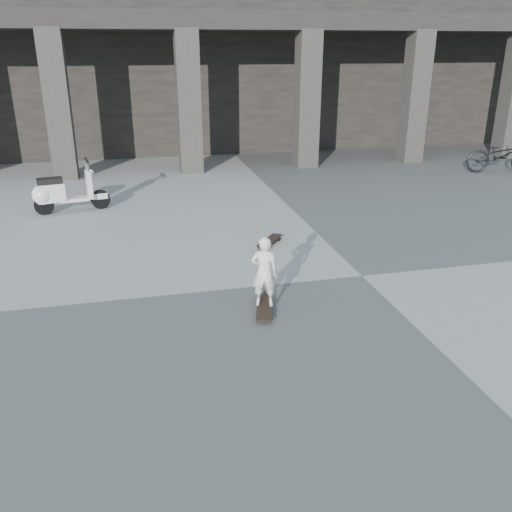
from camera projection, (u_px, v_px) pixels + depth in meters
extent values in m
plane|color=#4C4C4A|center=(362.00, 276.00, 8.94)|extent=(90.00, 90.00, 0.00)
cube|color=black|center=(218.00, 61.00, 20.54)|extent=(28.00, 6.00, 6.00)
cube|color=black|center=(241.00, 22.00, 16.11)|extent=(28.00, 2.80, 0.50)
cube|color=#2F2C27|center=(58.00, 106.00, 14.77)|extent=(0.65, 0.65, 4.00)
cube|color=#2F2C27|center=(189.00, 103.00, 15.53)|extent=(0.65, 0.65, 4.00)
cube|color=#2F2C27|center=(307.00, 100.00, 16.30)|extent=(0.65, 0.65, 4.00)
cube|color=#2F2C27|center=(415.00, 98.00, 17.06)|extent=(0.65, 0.65, 4.00)
cube|color=black|center=(264.00, 305.00, 7.75)|extent=(0.43, 0.93, 0.02)
cube|color=#B2B2B7|center=(264.00, 298.00, 8.07)|extent=(0.20, 0.09, 0.03)
cube|color=#B2B2B7|center=(264.00, 318.00, 7.47)|extent=(0.20, 0.09, 0.03)
cylinder|color=black|center=(258.00, 299.00, 8.07)|extent=(0.04, 0.07, 0.07)
cylinder|color=black|center=(270.00, 299.00, 8.07)|extent=(0.04, 0.07, 0.07)
cylinder|color=black|center=(257.00, 319.00, 7.48)|extent=(0.04, 0.07, 0.07)
cylinder|color=black|center=(271.00, 319.00, 7.47)|extent=(0.04, 0.07, 0.07)
cube|color=black|center=(270.00, 240.00, 10.31)|extent=(0.64, 0.75, 0.02)
cube|color=#B2B2B7|center=(275.00, 238.00, 10.56)|extent=(0.17, 0.15, 0.03)
cube|color=#B2B2B7|center=(264.00, 247.00, 10.09)|extent=(0.17, 0.15, 0.03)
cylinder|color=black|center=(271.00, 238.00, 10.60)|extent=(0.07, 0.07, 0.07)
cylinder|color=black|center=(279.00, 239.00, 10.53)|extent=(0.07, 0.07, 0.07)
cylinder|color=black|center=(259.00, 247.00, 10.13)|extent=(0.07, 0.07, 0.07)
cylinder|color=black|center=(268.00, 248.00, 10.06)|extent=(0.07, 0.07, 0.07)
imported|color=silver|center=(264.00, 272.00, 7.56)|extent=(0.43, 0.34, 1.03)
cylinder|color=black|center=(101.00, 199.00, 12.55)|extent=(0.45, 0.18, 0.43)
cylinder|color=black|center=(44.00, 205.00, 12.11)|extent=(0.45, 0.18, 0.43)
cube|color=silver|center=(74.00, 199.00, 12.32)|extent=(0.69, 0.38, 0.08)
cube|color=silver|center=(51.00, 192.00, 12.07)|extent=(0.64, 0.44, 0.41)
sphere|color=silver|center=(43.00, 195.00, 12.02)|extent=(0.45, 0.45, 0.45)
cube|color=black|center=(49.00, 181.00, 11.98)|extent=(0.58, 0.37, 0.11)
cube|color=silver|center=(89.00, 184.00, 12.34)|extent=(0.17, 0.38, 0.63)
cube|color=silver|center=(100.00, 196.00, 12.52)|extent=(0.35, 0.20, 0.13)
cylinder|color=#B2B2B7|center=(87.00, 167.00, 12.19)|extent=(0.11, 0.11, 0.32)
cylinder|color=black|center=(86.00, 161.00, 12.14)|extent=(0.15, 0.54, 0.06)
sphere|color=white|center=(91.00, 172.00, 12.26)|extent=(0.13, 0.13, 0.13)
imported|color=black|center=(501.00, 155.00, 15.97)|extent=(2.11, 1.20, 1.05)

